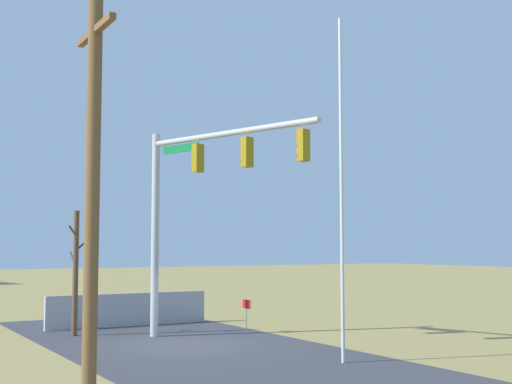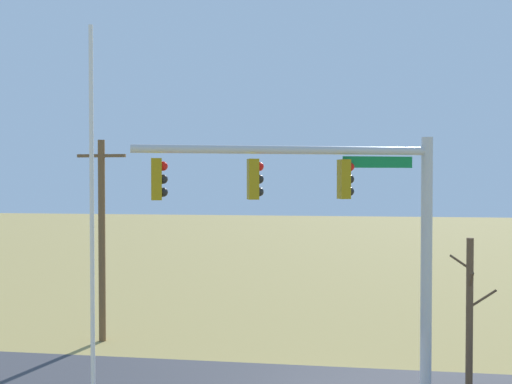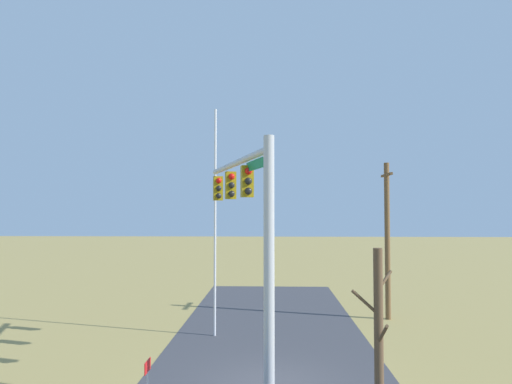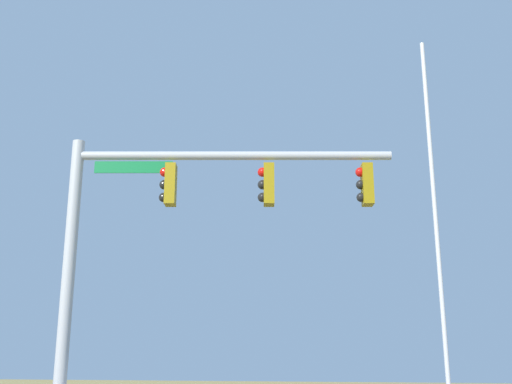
# 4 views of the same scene
# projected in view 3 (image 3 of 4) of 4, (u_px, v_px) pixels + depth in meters

# --- Properties ---
(road_surface) EXTENTS (28.00, 8.00, 0.01)m
(road_surface) POSITION_uv_depth(u_px,v_px,m) (269.00, 346.00, 17.87)
(road_surface) COLOR #3D3D42
(road_surface) RESTS_ON ground_plane
(signal_mast) EXTENTS (7.07, 2.48, 7.22)m
(signal_mast) POSITION_uv_depth(u_px,v_px,m) (248.00, 215.00, 13.70)
(signal_mast) COLOR #B2B5BA
(signal_mast) RESTS_ON ground_plane
(flagpole) EXTENTS (0.10, 0.10, 9.67)m
(flagpole) POSITION_uv_depth(u_px,v_px,m) (215.00, 221.00, 19.50)
(flagpole) COLOR silver
(flagpole) RESTS_ON ground_plane
(utility_pole) EXTENTS (1.90, 0.26, 7.66)m
(utility_pole) POSITION_uv_depth(u_px,v_px,m) (387.00, 237.00, 22.44)
(utility_pole) COLOR brown
(utility_pole) RESTS_ON ground_plane
(bare_tree) EXTENTS (1.27, 1.02, 4.47)m
(bare_tree) POSITION_uv_depth(u_px,v_px,m) (379.00, 349.00, 9.85)
(bare_tree) COLOR brown
(bare_tree) RESTS_ON ground_plane
(open_sign) EXTENTS (0.56, 0.04, 1.22)m
(open_sign) POSITION_uv_depth(u_px,v_px,m) (148.00, 372.00, 12.41)
(open_sign) COLOR silver
(open_sign) RESTS_ON ground_plane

